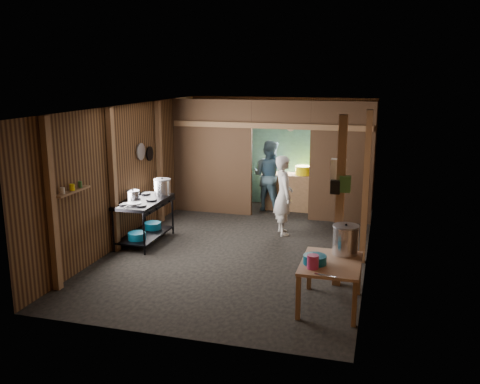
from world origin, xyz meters
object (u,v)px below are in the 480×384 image
(gas_range, at_px, (144,221))
(yellow_tub, at_px, (303,170))
(pink_bucket, at_px, (313,262))
(cook, at_px, (284,195))
(prep_table, at_px, (330,284))
(stove_pot_large, at_px, (162,187))
(stock_pot, at_px, (345,240))

(gas_range, height_order, yellow_tub, yellow_tub)
(pink_bucket, bearing_deg, cook, 107.21)
(pink_bucket, distance_m, yellow_tub, 5.45)
(gas_range, height_order, prep_table, gas_range)
(gas_range, height_order, stove_pot_large, stove_pot_large)
(pink_bucket, bearing_deg, yellow_tub, 100.29)
(gas_range, bearing_deg, pink_bucket, -31.79)
(stock_pot, height_order, yellow_tub, stock_pot)
(prep_table, bearing_deg, stock_pot, 67.88)
(yellow_tub, bearing_deg, gas_range, -128.37)
(prep_table, height_order, pink_bucket, pink_bucket)
(prep_table, height_order, cook, cook)
(gas_range, height_order, stock_pot, stock_pot)
(pink_bucket, distance_m, cook, 3.57)
(prep_table, distance_m, yellow_tub, 5.22)
(gas_range, distance_m, stove_pot_large, 0.78)
(yellow_tub, relative_size, cook, 0.23)
(gas_range, relative_size, yellow_tub, 3.83)
(prep_table, xyz_separation_m, cook, (-1.27, 3.10, 0.47))
(stock_pot, xyz_separation_m, cook, (-1.42, 2.72, -0.06))
(stove_pot_large, distance_m, stock_pot, 4.19)
(prep_table, relative_size, pink_bucket, 5.96)
(stove_pot_large, relative_size, pink_bucket, 1.82)
(prep_table, relative_size, cook, 0.69)
(cook, bearing_deg, gas_range, 92.15)
(gas_range, distance_m, cook, 2.77)
(stove_pot_large, bearing_deg, gas_range, -108.67)
(stock_pot, bearing_deg, prep_table, -112.12)
(gas_range, xyz_separation_m, stock_pot, (3.86, -1.48, 0.44))
(gas_range, relative_size, stove_pot_large, 4.20)
(gas_range, distance_m, yellow_tub, 4.10)
(gas_range, relative_size, pink_bucket, 7.62)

